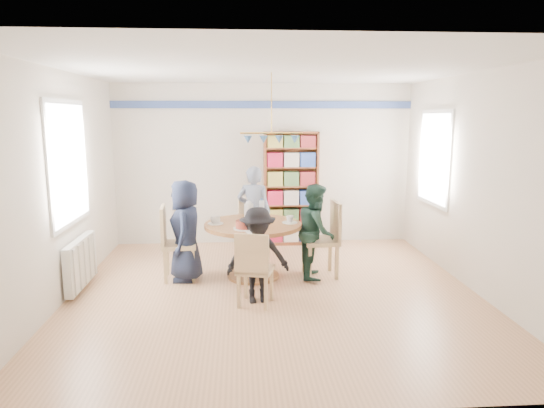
{
  "coord_description": "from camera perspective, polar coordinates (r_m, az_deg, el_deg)",
  "views": [
    {
      "loc": [
        -0.42,
        -5.71,
        2.16
      ],
      "look_at": [
        0.0,
        0.4,
        1.05
      ],
      "focal_mm": 32.0,
      "sensor_mm": 36.0,
      "label": 1
    }
  ],
  "objects": [
    {
      "name": "bookshelf",
      "position": [
        8.19,
        2.23,
        1.71
      ],
      "size": [
        0.91,
        0.27,
        1.91
      ],
      "color": "brown",
      "rests_on": "ground"
    },
    {
      "name": "person_far",
      "position": [
        7.42,
        -2.15,
        -0.98
      ],
      "size": [
        0.58,
        0.45,
        1.42
      ],
      "primitive_type": "imported",
      "rotation": [
        0.0,
        0.0,
        2.91
      ],
      "color": "gray",
      "rests_on": "ground"
    },
    {
      "name": "chair_near",
      "position": [
        5.55,
        -2.15,
        -7.3
      ],
      "size": [
        0.48,
        0.48,
        0.88
      ],
      "color": "tan",
      "rests_on": "ground"
    },
    {
      "name": "room_shell",
      "position": [
        6.6,
        -2.55,
        5.82
      ],
      "size": [
        5.0,
        5.0,
        5.0
      ],
      "color": "white",
      "rests_on": "ground"
    },
    {
      "name": "tableware",
      "position": [
        6.5,
        -2.5,
        -1.64
      ],
      "size": [
        1.2,
        1.2,
        0.32
      ],
      "color": "white",
      "rests_on": "dining_table"
    },
    {
      "name": "dining_table",
      "position": [
        6.53,
        -2.25,
        -3.94
      ],
      "size": [
        1.3,
        1.3,
        0.75
      ],
      "color": "brown",
      "rests_on": "ground"
    },
    {
      "name": "person_left",
      "position": [
        6.5,
        -10.15,
        -3.11
      ],
      "size": [
        0.44,
        0.66,
        1.34
      ],
      "primitive_type": "imported",
      "rotation": [
        0.0,
        0.0,
        -1.56
      ],
      "color": "#161C32",
      "rests_on": "ground"
    },
    {
      "name": "chair_right",
      "position": [
        6.64,
        6.46,
        -3.67
      ],
      "size": [
        0.49,
        0.49,
        1.03
      ],
      "color": "tan",
      "rests_on": "ground"
    },
    {
      "name": "person_near",
      "position": [
        5.67,
        -1.69,
        -6.04
      ],
      "size": [
        0.79,
        0.52,
        1.13
      ],
      "primitive_type": "imported",
      "rotation": [
        0.0,
        0.0,
        0.15
      ],
      "color": "black",
      "rests_on": "ground"
    },
    {
      "name": "chair_left",
      "position": [
        6.58,
        -11.6,
        -4.1
      ],
      "size": [
        0.47,
        0.47,
        1.0
      ],
      "color": "tan",
      "rests_on": "ground"
    },
    {
      "name": "radiator",
      "position": [
        6.58,
        -21.56,
        -6.42
      ],
      "size": [
        0.12,
        1.0,
        0.6
      ],
      "color": "silver",
      "rests_on": "ground"
    },
    {
      "name": "ground",
      "position": [
        6.12,
        0.26,
        -10.4
      ],
      "size": [
        5.0,
        5.0,
        0.0
      ],
      "primitive_type": "plane",
      "color": "tan"
    },
    {
      "name": "chair_far",
      "position": [
        7.51,
        -2.26,
        -2.5
      ],
      "size": [
        0.5,
        0.5,
        0.91
      ],
      "color": "tan",
      "rests_on": "ground"
    },
    {
      "name": "person_right",
      "position": [
        6.56,
        5.21,
        -3.17
      ],
      "size": [
        0.57,
        0.69,
        1.28
      ],
      "primitive_type": "imported",
      "rotation": [
        0.0,
        0.0,
        1.42
      ],
      "color": "#193228",
      "rests_on": "ground"
    }
  ]
}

